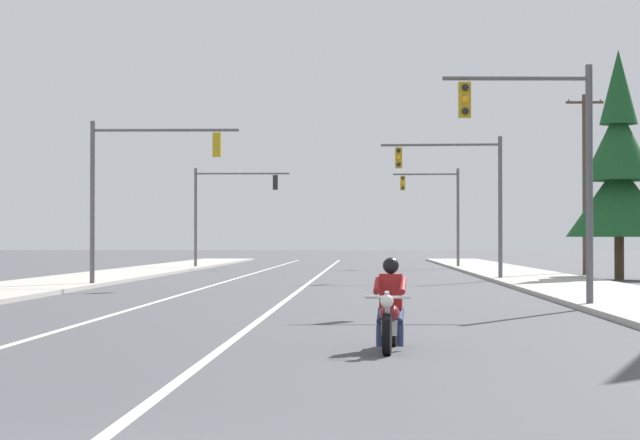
{
  "coord_description": "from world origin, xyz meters",
  "views": [
    {
      "loc": [
        2.27,
        -7.65,
        1.73
      ],
      "look_at": [
        1.06,
        23.4,
        2.28
      ],
      "focal_mm": 65.7,
      "sensor_mm": 36.0,
      "label": 1
    }
  ],
  "objects_px": {
    "traffic_signal_near_right": "(548,150)",
    "traffic_signal_far_right": "(440,203)",
    "utility_pole_right_far": "(585,181)",
    "conifer_tree_right_verge_far": "(619,174)",
    "traffic_signal_near_left": "(136,176)",
    "traffic_signal_mid_left": "(223,201)",
    "motorcycle_with_rider": "(390,313)",
    "traffic_signal_mid_right": "(465,185)"
  },
  "relations": [
    {
      "from": "traffic_signal_near_right",
      "to": "conifer_tree_right_verge_far",
      "type": "bearing_deg",
      "value": 73.57
    },
    {
      "from": "traffic_signal_near_right",
      "to": "traffic_signal_far_right",
      "type": "relative_size",
      "value": 1.0
    },
    {
      "from": "motorcycle_with_rider",
      "to": "utility_pole_right_far",
      "type": "height_order",
      "value": "utility_pole_right_far"
    },
    {
      "from": "motorcycle_with_rider",
      "to": "traffic_signal_mid_left",
      "type": "relative_size",
      "value": 0.35
    },
    {
      "from": "traffic_signal_near_left",
      "to": "conifer_tree_right_verge_far",
      "type": "distance_m",
      "value": 21.66
    },
    {
      "from": "traffic_signal_near_right",
      "to": "traffic_signal_mid_left",
      "type": "relative_size",
      "value": 1.0
    },
    {
      "from": "motorcycle_with_rider",
      "to": "traffic_signal_mid_left",
      "type": "distance_m",
      "value": 54.07
    },
    {
      "from": "traffic_signal_far_right",
      "to": "traffic_signal_mid_left",
      "type": "bearing_deg",
      "value": -175.26
    },
    {
      "from": "motorcycle_with_rider",
      "to": "traffic_signal_far_right",
      "type": "bearing_deg",
      "value": 85.56
    },
    {
      "from": "traffic_signal_near_left",
      "to": "conifer_tree_right_verge_far",
      "type": "xyz_separation_m",
      "value": [
        19.78,
        8.8,
        0.54
      ]
    },
    {
      "from": "traffic_signal_near_left",
      "to": "traffic_signal_mid_left",
      "type": "xyz_separation_m",
      "value": [
        -0.16,
        28.33,
        0.02
      ]
    },
    {
      "from": "utility_pole_right_far",
      "to": "conifer_tree_right_verge_far",
      "type": "xyz_separation_m",
      "value": [
        0.11,
        -7.4,
        -0.07
      ]
    },
    {
      "from": "traffic_signal_mid_left",
      "to": "utility_pole_right_far",
      "type": "xyz_separation_m",
      "value": [
        19.83,
        -12.13,
        0.59
      ]
    },
    {
      "from": "utility_pole_right_far",
      "to": "conifer_tree_right_verge_far",
      "type": "relative_size",
      "value": 0.89
    },
    {
      "from": "traffic_signal_mid_left",
      "to": "conifer_tree_right_verge_far",
      "type": "bearing_deg",
      "value": -44.4
    },
    {
      "from": "traffic_signal_mid_left",
      "to": "conifer_tree_right_verge_far",
      "type": "height_order",
      "value": "conifer_tree_right_verge_far"
    },
    {
      "from": "utility_pole_right_far",
      "to": "conifer_tree_right_verge_far",
      "type": "distance_m",
      "value": 7.4
    },
    {
      "from": "traffic_signal_near_right",
      "to": "motorcycle_with_rider",
      "type": "bearing_deg",
      "value": -110.49
    },
    {
      "from": "motorcycle_with_rider",
      "to": "traffic_signal_mid_right",
      "type": "distance_m",
      "value": 32.33
    },
    {
      "from": "motorcycle_with_rider",
      "to": "traffic_signal_near_left",
      "type": "xyz_separation_m",
      "value": [
        -8.96,
        24.84,
        3.55
      ]
    },
    {
      "from": "traffic_signal_far_right",
      "to": "traffic_signal_mid_right",
      "type": "bearing_deg",
      "value": -90.8
    },
    {
      "from": "traffic_signal_near_right",
      "to": "conifer_tree_right_verge_far",
      "type": "distance_m",
      "value": 23.24
    },
    {
      "from": "traffic_signal_near_left",
      "to": "utility_pole_right_far",
      "type": "height_order",
      "value": "utility_pole_right_far"
    },
    {
      "from": "traffic_signal_near_left",
      "to": "traffic_signal_mid_right",
      "type": "xyz_separation_m",
      "value": [
        12.86,
        7.06,
        -0.02
      ]
    },
    {
      "from": "traffic_signal_mid_left",
      "to": "conifer_tree_right_verge_far",
      "type": "distance_m",
      "value": 27.92
    },
    {
      "from": "utility_pole_right_far",
      "to": "traffic_signal_mid_right",
      "type": "bearing_deg",
      "value": -126.69
    },
    {
      "from": "utility_pole_right_far",
      "to": "traffic_signal_mid_left",
      "type": "bearing_deg",
      "value": 148.55
    },
    {
      "from": "traffic_signal_near_left",
      "to": "traffic_signal_near_right",
      "type": "bearing_deg",
      "value": -45.57
    },
    {
      "from": "traffic_signal_mid_left",
      "to": "traffic_signal_near_right",
      "type": "bearing_deg",
      "value": -72.26
    },
    {
      "from": "motorcycle_with_rider",
      "to": "utility_pole_right_far",
      "type": "distance_m",
      "value": 42.62
    },
    {
      "from": "traffic_signal_near_right",
      "to": "traffic_signal_near_left",
      "type": "distance_m",
      "value": 18.87
    },
    {
      "from": "conifer_tree_right_verge_far",
      "to": "traffic_signal_mid_right",
      "type": "bearing_deg",
      "value": -165.87
    },
    {
      "from": "traffic_signal_mid_left",
      "to": "conifer_tree_right_verge_far",
      "type": "xyz_separation_m",
      "value": [
        19.94,
        -19.53,
        0.52
      ]
    },
    {
      "from": "motorcycle_with_rider",
      "to": "traffic_signal_near_left",
      "type": "bearing_deg",
      "value": 109.84
    },
    {
      "from": "traffic_signal_mid_left",
      "to": "traffic_signal_near_left",
      "type": "bearing_deg",
      "value": -89.68
    },
    {
      "from": "traffic_signal_mid_right",
      "to": "utility_pole_right_far",
      "type": "bearing_deg",
      "value": 53.31
    },
    {
      "from": "traffic_signal_near_left",
      "to": "traffic_signal_mid_left",
      "type": "relative_size",
      "value": 1.0
    },
    {
      "from": "traffic_signal_far_right",
      "to": "conifer_tree_right_verge_far",
      "type": "bearing_deg",
      "value": -72.25
    },
    {
      "from": "conifer_tree_right_verge_far",
      "to": "traffic_signal_far_right",
      "type": "bearing_deg",
      "value": 107.75
    },
    {
      "from": "utility_pole_right_far",
      "to": "conifer_tree_right_verge_far",
      "type": "bearing_deg",
      "value": -89.15
    },
    {
      "from": "traffic_signal_near_right",
      "to": "traffic_signal_mid_right",
      "type": "height_order",
      "value": "same"
    },
    {
      "from": "traffic_signal_near_left",
      "to": "motorcycle_with_rider",
      "type": "bearing_deg",
      "value": -70.16
    }
  ]
}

